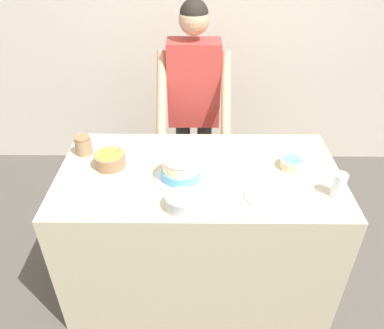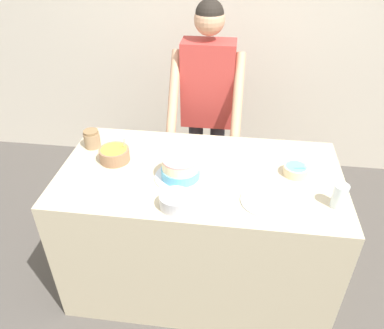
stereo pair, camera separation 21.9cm
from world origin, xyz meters
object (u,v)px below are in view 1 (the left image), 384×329
frosting_bowl_pink (182,201)px  drinking_glass (339,185)px  cake (181,170)px  frosting_bowl_blue (292,163)px  stoneware_jar (84,145)px  frosting_bowl_orange (110,160)px  person_baker (194,95)px  ceramic_plate (268,195)px

frosting_bowl_pink → drinking_glass: 0.87m
cake → drinking_glass: size_ratio=2.21×
frosting_bowl_blue → stoneware_jar: 1.33m
cake → frosting_bowl_blue: 0.69m
frosting_bowl_orange → drinking_glass: frosting_bowl_orange is taller
person_baker → stoneware_jar: (-0.71, -0.62, -0.07)m
stoneware_jar → frosting_bowl_pink: bearing=-39.2°
frosting_bowl_orange → drinking_glass: 1.35m
frosting_bowl_blue → drinking_glass: (0.20, -0.27, 0.04)m
frosting_bowl_blue → drinking_glass: frosting_bowl_blue is taller
cake → drinking_glass: drinking_glass is taller
cake → ceramic_plate: 0.52m
stoneware_jar → frosting_bowl_orange: bearing=-35.7°
frosting_bowl_blue → ceramic_plate: (-0.19, -0.28, -0.03)m
person_baker → frosting_bowl_blue: 0.99m
stoneware_jar → cake: bearing=-22.8°
frosting_bowl_orange → frosting_bowl_pink: (0.45, -0.39, -0.00)m
cake → stoneware_jar: (-0.64, 0.27, -0.00)m
person_baker → drinking_glass: size_ratio=12.77×
frosting_bowl_orange → ceramic_plate: size_ratio=0.70×
frosting_bowl_pink → stoneware_jar: stoneware_jar is taller
cake → frosting_bowl_orange: bearing=163.9°
cake → ceramic_plate: bearing=-17.9°
ceramic_plate → stoneware_jar: size_ratio=2.23×
person_baker → frosting_bowl_orange: size_ratio=9.45×
frosting_bowl_orange → drinking_glass: (1.32, -0.27, 0.02)m
person_baker → drinking_glass: 1.31m
frosting_bowl_blue → ceramic_plate: frosting_bowl_blue is taller
ceramic_plate → frosting_bowl_orange: bearing=163.0°
ceramic_plate → stoneware_jar: bearing=159.3°
ceramic_plate → stoneware_jar: (-1.13, 0.43, 0.05)m
frosting_bowl_orange → drinking_glass: size_ratio=1.35×
cake → frosting_bowl_blue: frosting_bowl_blue is taller
person_baker → ceramic_plate: size_ratio=6.60×
frosting_bowl_pink → drinking_glass: (0.86, 0.11, 0.03)m
frosting_bowl_blue → frosting_bowl_orange: bearing=179.7°
frosting_bowl_pink → stoneware_jar: size_ratio=1.40×
person_baker → drinking_glass: person_baker is taller
frosting_bowl_pink → cake: bearing=92.6°
person_baker → stoneware_jar: 0.95m
frosting_bowl_pink → drinking_glass: bearing=7.6°
frosting_bowl_blue → frosting_bowl_orange: 1.12m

